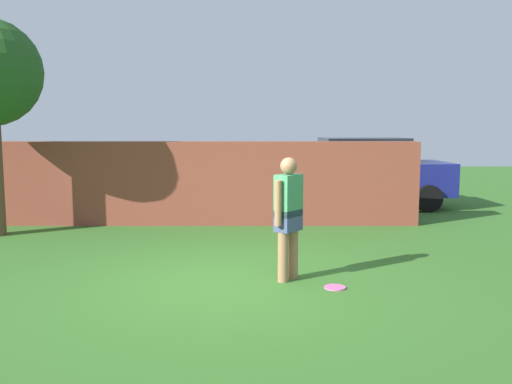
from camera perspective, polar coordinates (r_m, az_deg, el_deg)
The scene contains 5 objects.
ground_plane at distance 7.23m, azimuth -3.23°, elevation -9.43°, with size 40.00×40.00×0.00m, color #336623.
brick_wall at distance 11.48m, azimuth -9.58°, elevation 0.92°, with size 10.35×0.50×1.70m, color brown.
person at distance 7.22m, azimuth 3.24°, elevation -2.16°, with size 0.40×0.44×1.62m.
car at distance 13.90m, azimuth 10.80°, elevation 1.99°, with size 4.29×2.12×1.72m.
frisbee_pink at distance 7.11m, azimuth 8.04°, elevation -9.71°, with size 0.27×0.27×0.02m, color pink.
Camera 1 is at (0.39, -6.93, 2.04)m, focal length 38.79 mm.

